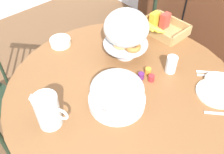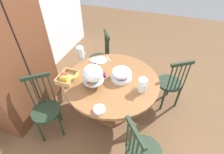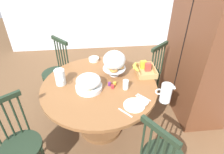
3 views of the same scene
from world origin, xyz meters
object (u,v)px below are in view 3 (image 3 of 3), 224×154
object	(u,v)px
cereal_basket	(144,69)
orange_juice_pitcher	(60,78)
windsor_chair_far_side	(148,73)
pastry_stand_with_dome	(114,61)
fruit_platter_covered	(89,83)
windsor_chair_by_cabinet	(20,145)
wooden_armoire	(204,47)
dining_table	(100,97)
china_plate_large	(134,105)
drinking_glass	(126,85)
cereal_bowl	(94,59)
china_plate_small	(141,101)
windsor_chair_near_window	(57,73)
milk_pitcher	(166,94)

from	to	relation	value
cereal_basket	orange_juice_pitcher	bearing A→B (deg)	-82.16
windsor_chair_far_side	orange_juice_pitcher	world-z (taller)	windsor_chair_far_side
pastry_stand_with_dome	orange_juice_pitcher	xyz separation A→B (m)	(0.12, -0.64, -0.11)
fruit_platter_covered	pastry_stand_with_dome	bearing A→B (deg)	129.00
windsor_chair_by_cabinet	cereal_basket	xyz separation A→B (m)	(-0.73, 1.40, 0.33)
wooden_armoire	dining_table	world-z (taller)	wooden_armoire
pastry_stand_with_dome	china_plate_large	bearing A→B (deg)	13.41
pastry_stand_with_dome	orange_juice_pitcher	world-z (taller)	pastry_stand_with_dome
orange_juice_pitcher	fruit_platter_covered	bearing A→B (deg)	67.62
cereal_basket	drinking_glass	world-z (taller)	cereal_basket
wooden_armoire	fruit_platter_covered	bearing A→B (deg)	-74.59
drinking_glass	windsor_chair_by_cabinet	bearing A→B (deg)	-69.00
cereal_bowl	drinking_glass	bearing A→B (deg)	26.71
wooden_armoire	fruit_platter_covered	size ratio (longest dim) A/B	6.53
dining_table	fruit_platter_covered	world-z (taller)	fruit_platter_covered
windsor_chair_far_side	china_plate_small	distance (m)	1.05
pastry_stand_with_dome	windsor_chair_near_window	bearing A→B (deg)	-124.10
wooden_armoire	pastry_stand_with_dome	world-z (taller)	wooden_armoire
dining_table	cereal_bowl	bearing A→B (deg)	-175.56
fruit_platter_covered	china_plate_large	xyz separation A→B (m)	(0.32, 0.45, -0.08)
pastry_stand_with_dome	windsor_chair_by_cabinet	bearing A→B (deg)	-54.79
dining_table	cereal_bowl	world-z (taller)	cereal_bowl
wooden_armoire	cereal_basket	distance (m)	0.84
windsor_chair_far_side	pastry_stand_with_dome	world-z (taller)	pastry_stand_with_dome
milk_pitcher	china_plate_small	world-z (taller)	milk_pitcher
wooden_armoire	dining_table	distance (m)	1.49
cereal_basket	cereal_bowl	distance (m)	0.72
dining_table	wooden_armoire	bearing A→B (deg)	104.12
windsor_chair_near_window	milk_pitcher	xyz separation A→B (m)	(1.09, 1.29, 0.38)
windsor_chair_by_cabinet	dining_table	bearing A→B (deg)	122.79
fruit_platter_covered	cereal_basket	world-z (taller)	fruit_platter_covered
pastry_stand_with_dome	fruit_platter_covered	bearing A→B (deg)	-51.00
pastry_stand_with_dome	wooden_armoire	bearing A→B (deg)	97.60
windsor_chair_by_cabinet	orange_juice_pitcher	world-z (taller)	windsor_chair_by_cabinet
milk_pitcher	china_plate_large	xyz separation A→B (m)	(0.04, -0.33, -0.09)
fruit_platter_covered	cereal_basket	xyz separation A→B (m)	(-0.27, 0.70, -0.04)
dining_table	china_plate_large	distance (m)	0.55
windsor_chair_near_window	china_plate_large	distance (m)	1.51
wooden_armoire	dining_table	bearing A→B (deg)	-75.88
cereal_basket	drinking_glass	distance (m)	0.42
windsor_chair_near_window	cereal_basket	world-z (taller)	windsor_chair_near_window
orange_juice_pitcher	dining_table	bearing A→B (deg)	81.32
wooden_armoire	china_plate_small	bearing A→B (deg)	-54.26
wooden_armoire	drinking_glass	world-z (taller)	wooden_armoire
cereal_basket	china_plate_small	bearing A→B (deg)	-16.67
china_plate_large	windsor_chair_by_cabinet	bearing A→B (deg)	-83.07
windsor_chair_near_window	dining_table	bearing A→B (deg)	39.88
windsor_chair_near_window	cereal_bowl	xyz separation A→B (m)	(0.18, 0.58, 0.31)
orange_juice_pitcher	milk_pitcher	size ratio (longest dim) A/B	0.92
orange_juice_pitcher	china_plate_small	xyz separation A→B (m)	(0.41, 0.86, -0.07)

